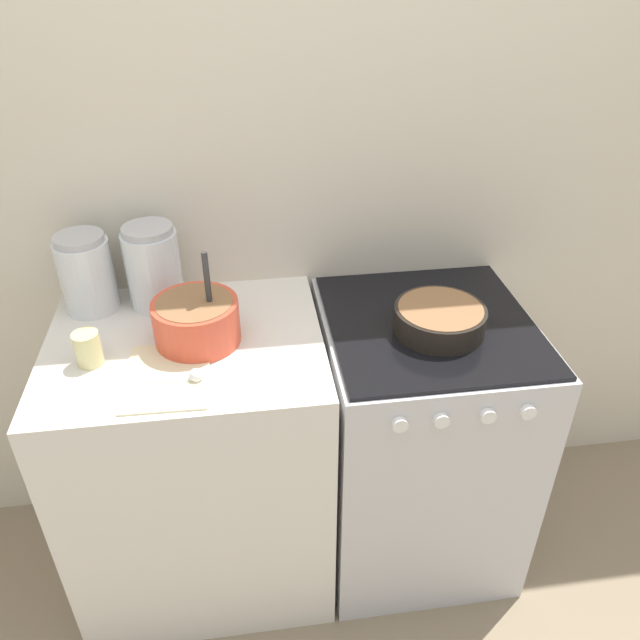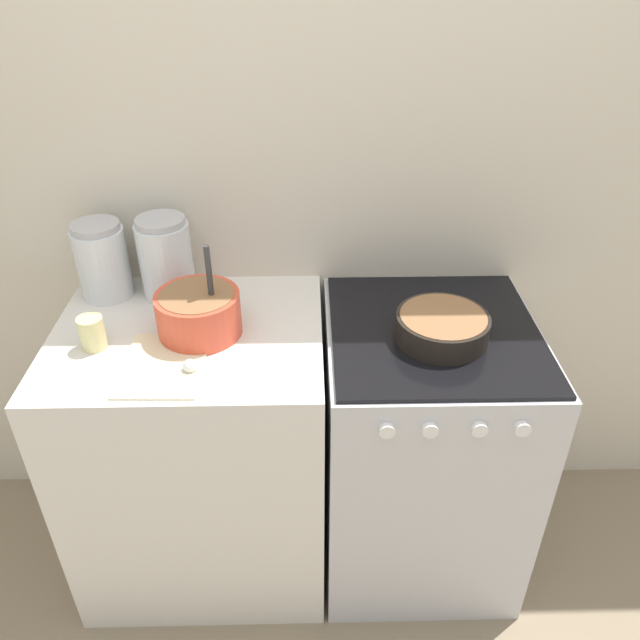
{
  "view_description": "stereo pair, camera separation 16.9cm",
  "coord_description": "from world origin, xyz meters",
  "px_view_note": "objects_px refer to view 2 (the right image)",
  "views": [
    {
      "loc": [
        -0.2,
        -1.11,
        1.88
      ],
      "look_at": [
        -0.01,
        0.29,
        0.96
      ],
      "focal_mm": 35.0,
      "sensor_mm": 36.0,
      "label": 1
    },
    {
      "loc": [
        -0.04,
        -1.13,
        1.88
      ],
      "look_at": [
        -0.01,
        0.29,
        0.96
      ],
      "focal_mm": 35.0,
      "sensor_mm": 36.0,
      "label": 2
    }
  ],
  "objects_px": {
    "storage_jar_left": "(103,265)",
    "tin_can": "(92,333)",
    "mixing_bowl": "(198,311)",
    "storage_jar_middle": "(166,262)",
    "baking_pan": "(442,326)",
    "stove": "(421,447)"
  },
  "relations": [
    {
      "from": "storage_jar_left",
      "to": "tin_can",
      "type": "bearing_deg",
      "value": -82.7
    },
    {
      "from": "stove",
      "to": "tin_can",
      "type": "relative_size",
      "value": 9.85
    },
    {
      "from": "stove",
      "to": "mixing_bowl",
      "type": "height_order",
      "value": "mixing_bowl"
    },
    {
      "from": "stove",
      "to": "storage_jar_left",
      "type": "xyz_separation_m",
      "value": [
        -0.96,
        0.21,
        0.55
      ]
    },
    {
      "from": "storage_jar_middle",
      "to": "tin_can",
      "type": "relative_size",
      "value": 2.68
    },
    {
      "from": "mixing_bowl",
      "to": "tin_can",
      "type": "xyz_separation_m",
      "value": [
        -0.27,
        -0.06,
        -0.02
      ]
    },
    {
      "from": "mixing_bowl",
      "to": "storage_jar_left",
      "type": "bearing_deg",
      "value": 145.04
    },
    {
      "from": "baking_pan",
      "to": "tin_can",
      "type": "height_order",
      "value": "tin_can"
    },
    {
      "from": "storage_jar_middle",
      "to": "tin_can",
      "type": "height_order",
      "value": "storage_jar_middle"
    },
    {
      "from": "storage_jar_left",
      "to": "baking_pan",
      "type": "bearing_deg",
      "value": -14.96
    },
    {
      "from": "baking_pan",
      "to": "tin_can",
      "type": "distance_m",
      "value": 0.94
    },
    {
      "from": "baking_pan",
      "to": "storage_jar_middle",
      "type": "distance_m",
      "value": 0.83
    },
    {
      "from": "tin_can",
      "to": "storage_jar_middle",
      "type": "bearing_deg",
      "value": 61.7
    },
    {
      "from": "mixing_bowl",
      "to": "storage_jar_middle",
      "type": "relative_size",
      "value": 1.07
    },
    {
      "from": "mixing_bowl",
      "to": "baking_pan",
      "type": "bearing_deg",
      "value": -3.71
    },
    {
      "from": "mixing_bowl",
      "to": "storage_jar_left",
      "type": "distance_m",
      "value": 0.38
    },
    {
      "from": "storage_jar_left",
      "to": "tin_can",
      "type": "distance_m",
      "value": 0.29
    },
    {
      "from": "stove",
      "to": "baking_pan",
      "type": "distance_m",
      "value": 0.5
    },
    {
      "from": "tin_can",
      "to": "baking_pan",
      "type": "bearing_deg",
      "value": 1.33
    },
    {
      "from": "baking_pan",
      "to": "tin_can",
      "type": "bearing_deg",
      "value": -178.67
    },
    {
      "from": "stove",
      "to": "mixing_bowl",
      "type": "xyz_separation_m",
      "value": [
        -0.65,
        -0.0,
        0.52
      ]
    },
    {
      "from": "stove",
      "to": "mixing_bowl",
      "type": "distance_m",
      "value": 0.84
    }
  ]
}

